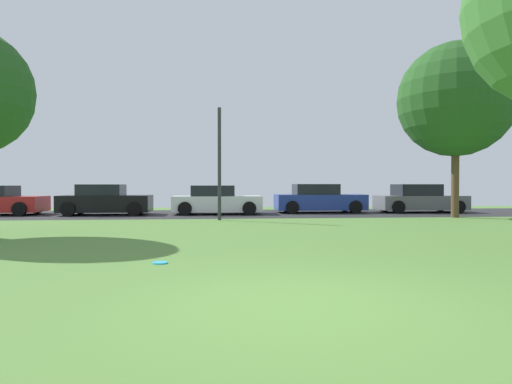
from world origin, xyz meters
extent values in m
plane|color=#547F38|center=(0.00, 0.00, 0.00)|extent=(44.00, 44.00, 0.00)
cube|color=#28282B|center=(0.00, 16.00, 0.00)|extent=(44.00, 6.40, 0.01)
cylinder|color=brown|center=(9.39, 12.65, 1.65)|extent=(0.32, 0.32, 3.30)
sphere|color=#23511E|center=(9.39, 12.65, 5.10)|extent=(4.90, 4.90, 4.90)
cylinder|color=#2DB2E0|center=(-1.95, 2.83, 0.01)|extent=(0.27, 0.27, 0.03)
cylinder|color=black|center=(-9.76, 17.11, 0.32)|extent=(0.64, 0.22, 0.64)
cylinder|color=black|center=(-9.76, 15.22, 0.32)|extent=(0.64, 0.22, 0.64)
cube|color=black|center=(-6.08, 15.71, 0.54)|extent=(4.12, 1.77, 0.77)
cube|color=black|center=(-6.29, 15.71, 1.18)|extent=(1.98, 1.56, 0.51)
cylinder|color=black|center=(-4.64, 16.59, 0.32)|extent=(0.64, 0.22, 0.64)
cylinder|color=black|center=(-4.64, 14.82, 0.32)|extent=(0.64, 0.22, 0.64)
cylinder|color=black|center=(-7.52, 16.59, 0.32)|extent=(0.64, 0.22, 0.64)
cylinder|color=black|center=(-7.52, 14.82, 0.32)|extent=(0.64, 0.22, 0.64)
cube|color=white|center=(-0.88, 15.75, 0.51)|extent=(4.24, 1.84, 0.73)
cube|color=black|center=(-1.09, 15.75, 1.13)|extent=(2.03, 1.62, 0.50)
cylinder|color=black|center=(0.61, 16.67, 0.32)|extent=(0.64, 0.22, 0.64)
cylinder|color=black|center=(0.61, 14.83, 0.32)|extent=(0.64, 0.22, 0.64)
cylinder|color=black|center=(-2.36, 16.67, 0.32)|extent=(0.64, 0.22, 0.64)
cylinder|color=black|center=(-2.36, 14.83, 0.32)|extent=(0.64, 0.22, 0.64)
cube|color=#233893|center=(4.33, 16.38, 0.54)|extent=(4.50, 1.80, 0.78)
cube|color=black|center=(4.11, 16.38, 1.19)|extent=(2.16, 1.58, 0.53)
cylinder|color=black|center=(5.91, 17.28, 0.32)|extent=(0.64, 0.22, 0.64)
cylinder|color=black|center=(5.91, 15.48, 0.32)|extent=(0.64, 0.22, 0.64)
cylinder|color=black|center=(2.76, 17.28, 0.32)|extent=(0.64, 0.22, 0.64)
cylinder|color=black|center=(2.76, 15.48, 0.32)|extent=(0.64, 0.22, 0.64)
cube|color=slate|center=(9.54, 16.10, 0.51)|extent=(4.44, 1.74, 0.71)
cube|color=black|center=(9.32, 16.10, 1.15)|extent=(2.13, 1.53, 0.58)
cylinder|color=black|center=(11.10, 16.97, 0.32)|extent=(0.64, 0.22, 0.64)
cylinder|color=black|center=(11.10, 15.23, 0.32)|extent=(0.64, 0.22, 0.64)
cylinder|color=black|center=(7.99, 16.97, 0.32)|extent=(0.64, 0.22, 0.64)
cylinder|color=black|center=(7.99, 15.23, 0.32)|extent=(0.64, 0.22, 0.64)
cylinder|color=#2D2D33|center=(-0.80, 12.20, 2.25)|extent=(0.14, 0.14, 4.50)
camera|label=1|loc=(-0.96, -4.94, 1.41)|focal=29.97mm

